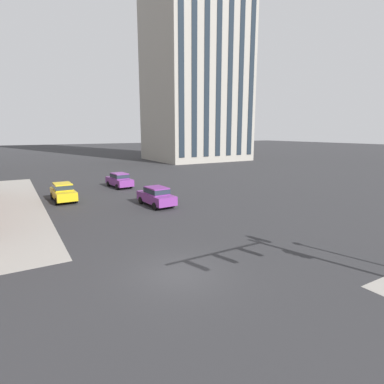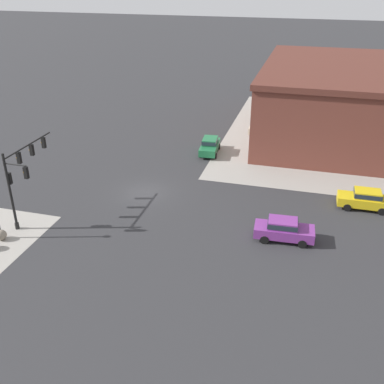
{
  "view_description": "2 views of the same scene",
  "coord_description": "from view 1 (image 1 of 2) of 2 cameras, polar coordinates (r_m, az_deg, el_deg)",
  "views": [
    {
      "loc": [
        -6.31,
        -11.79,
        6.43
      ],
      "look_at": [
        3.35,
        4.52,
        2.74
      ],
      "focal_mm": 29.09,
      "sensor_mm": 36.0,
      "label": 1
    },
    {
      "loc": [
        33.87,
        13.76,
        18.32
      ],
      "look_at": [
        6.25,
        6.18,
        3.91
      ],
      "focal_mm": 41.95,
      "sensor_mm": 36.0,
      "label": 2
    }
  ],
  "objects": [
    {
      "name": "ground_plane",
      "position": [
        14.84,
        -2.3,
        -14.69
      ],
      "size": [
        320.0,
        320.0,
        0.0
      ],
      "primitive_type": "plane",
      "color": "#2D2D30"
    },
    {
      "name": "car_main_southbound_far",
      "position": [
        37.33,
        -13.16,
        2.24
      ],
      "size": [
        2.16,
        4.53,
        1.68
      ],
      "color": "#7A3389",
      "rests_on": "ground"
    },
    {
      "name": "car_main_southbound_near",
      "position": [
        27.45,
        -6.55,
        -0.64
      ],
      "size": [
        2.08,
        4.49,
        1.68
      ],
      "color": "#7A3389",
      "rests_on": "ground"
    },
    {
      "name": "car_main_northbound_far",
      "position": [
        31.55,
        -22.54,
        0.11
      ],
      "size": [
        1.93,
        4.42,
        1.68
      ],
      "color": "gold",
      "rests_on": "ground"
    }
  ]
}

